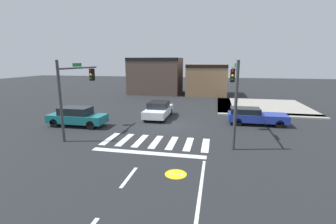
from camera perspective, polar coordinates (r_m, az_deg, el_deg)
name	(u,v)px	position (r m, az deg, el deg)	size (l,w,h in m)	color
ground_plane	(169,124)	(20.13, 0.28, -2.99)	(120.00, 120.00, 0.00)	#232628
crosswalk_near	(156,142)	(15.93, -2.90, -7.09)	(6.94, 2.61, 0.01)	silver
bike_detector_marking	(176,174)	(11.66, 1.87, -14.55)	(1.04, 1.04, 0.01)	yellow
curb_corner_northeast	(258,107)	(29.33, 20.55, 1.17)	(10.00, 10.60, 0.15)	#9E998E
storefront_row	(175,77)	(38.76, 1.77, 8.29)	(15.29, 6.29, 5.71)	brown
traffic_signal_southwest	(76,84)	(18.27, -20.98, 6.16)	(0.32, 4.99, 5.29)	#383A3D
traffic_signal_southeast	(234,86)	(16.27, 15.50, 5.92)	(0.32, 5.23, 5.28)	#383A3D
car_white	(159,110)	(22.44, -2.26, 0.55)	(1.95, 4.59, 1.50)	white
car_blue	(254,116)	(21.29, 19.86, -0.89)	(4.70, 1.84, 1.38)	#23389E
car_teal	(77,116)	(20.86, -20.86, -0.99)	(4.68, 1.75, 1.56)	#196B70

